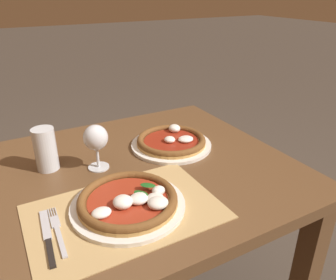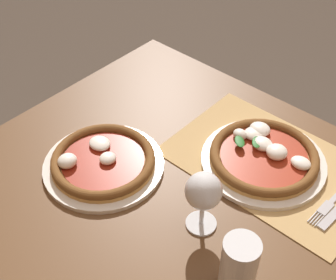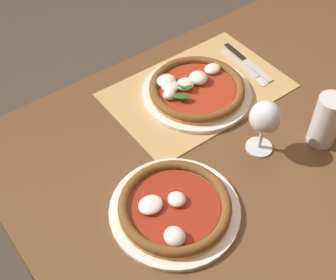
% 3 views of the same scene
% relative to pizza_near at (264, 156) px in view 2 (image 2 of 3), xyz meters
% --- Properties ---
extents(dining_table, '(1.45, 0.90, 0.74)m').
position_rel_pizza_near_xyz_m(dining_table, '(-0.10, 0.19, -0.12)').
color(dining_table, brown).
rests_on(dining_table, ground).
extents(paper_placemat, '(0.51, 0.33, 0.00)m').
position_rel_pizza_near_xyz_m(paper_placemat, '(-0.02, -0.01, -0.02)').
color(paper_placemat, tan).
rests_on(paper_placemat, dining_table).
extents(pizza_near, '(0.32, 0.32, 0.05)m').
position_rel_pizza_near_xyz_m(pizza_near, '(0.00, 0.00, 0.00)').
color(pizza_near, silver).
rests_on(pizza_near, paper_placemat).
extents(pizza_far, '(0.30, 0.30, 0.05)m').
position_rel_pizza_near_xyz_m(pizza_far, '(0.29, 0.28, -0.00)').
color(pizza_far, silver).
rests_on(pizza_far, dining_table).
extents(wine_glass, '(0.08, 0.08, 0.16)m').
position_rel_pizza_near_xyz_m(wine_glass, '(-0.00, 0.26, 0.08)').
color(wine_glass, silver).
rests_on(wine_glass, dining_table).
extents(pint_glass, '(0.07, 0.07, 0.15)m').
position_rel_pizza_near_xyz_m(pint_glass, '(-0.15, 0.33, 0.05)').
color(pint_glass, silver).
rests_on(pint_glass, dining_table).
extents(fork, '(0.02, 0.20, 0.00)m').
position_rel_pizza_near_xyz_m(fork, '(-0.19, -0.00, -0.02)').
color(fork, '#B7B7BC').
rests_on(fork, paper_placemat).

